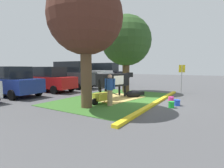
{
  "coord_description": "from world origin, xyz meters",
  "views": [
    {
      "loc": [
        -9.15,
        -3.57,
        1.92
      ],
      "look_at": [
        -0.0,
        2.04,
        0.9
      ],
      "focal_mm": 27.02,
      "sensor_mm": 36.0,
      "label": 1
    }
  ],
  "objects_px": {
    "calf_lying": "(134,94)",
    "suv_black": "(104,73)",
    "shade_tree_right": "(126,41)",
    "person_handler": "(110,89)",
    "bucket_pink": "(171,99)",
    "shade_tree_left": "(85,18)",
    "suv_dark_grey": "(72,75)",
    "bucket_green": "(171,104)",
    "pickup_truck_black": "(88,75)",
    "cow_holstein": "(114,80)",
    "wheelbarrow": "(102,97)",
    "bucket_blue": "(177,103)",
    "sedan_red": "(50,79)",
    "sedan_blue": "(13,82)",
    "parking_sign": "(182,73)"
  },
  "relations": [
    {
      "from": "calf_lying",
      "to": "suv_black",
      "type": "bearing_deg",
      "value": 45.34
    },
    {
      "from": "shade_tree_right",
      "to": "calf_lying",
      "type": "height_order",
      "value": "shade_tree_right"
    },
    {
      "from": "person_handler",
      "to": "bucket_pink",
      "type": "xyz_separation_m",
      "value": [
        2.85,
        -2.38,
        -0.72
      ]
    },
    {
      "from": "shade_tree_left",
      "to": "suv_dark_grey",
      "type": "relative_size",
      "value": 1.3
    },
    {
      "from": "bucket_green",
      "to": "pickup_truck_black",
      "type": "height_order",
      "value": "pickup_truck_black"
    },
    {
      "from": "bucket_green",
      "to": "pickup_truck_black",
      "type": "xyz_separation_m",
      "value": [
        6.26,
        10.37,
        0.95
      ]
    },
    {
      "from": "cow_holstein",
      "to": "pickup_truck_black",
      "type": "xyz_separation_m",
      "value": [
        5.38,
        6.62,
        -0.03
      ]
    },
    {
      "from": "wheelbarrow",
      "to": "bucket_blue",
      "type": "height_order",
      "value": "wheelbarrow"
    },
    {
      "from": "person_handler",
      "to": "bucket_pink",
      "type": "height_order",
      "value": "person_handler"
    },
    {
      "from": "bucket_pink",
      "to": "pickup_truck_black",
      "type": "xyz_separation_m",
      "value": [
        4.62,
        10.0,
        0.98
      ]
    },
    {
      "from": "bucket_blue",
      "to": "suv_dark_grey",
      "type": "distance_m",
      "value": 10.6
    },
    {
      "from": "shade_tree_left",
      "to": "sedan_red",
      "type": "xyz_separation_m",
      "value": [
        2.85,
        6.25,
        -3.25
      ]
    },
    {
      "from": "suv_black",
      "to": "suv_dark_grey",
      "type": "bearing_deg",
      "value": 178.89
    },
    {
      "from": "shade_tree_right",
      "to": "sedan_blue",
      "type": "distance_m",
      "value": 8.59
    },
    {
      "from": "suv_dark_grey",
      "to": "pickup_truck_black",
      "type": "distance_m",
      "value": 2.81
    },
    {
      "from": "parking_sign",
      "to": "sedan_blue",
      "type": "height_order",
      "value": "parking_sign"
    },
    {
      "from": "bucket_green",
      "to": "sedan_blue",
      "type": "bearing_deg",
      "value": 102.26
    },
    {
      "from": "calf_lying",
      "to": "bucket_pink",
      "type": "distance_m",
      "value": 2.33
    },
    {
      "from": "pickup_truck_black",
      "to": "parking_sign",
      "type": "bearing_deg",
      "value": -95.37
    },
    {
      "from": "shade_tree_right",
      "to": "pickup_truck_black",
      "type": "height_order",
      "value": "shade_tree_right"
    },
    {
      "from": "wheelbarrow",
      "to": "shade_tree_right",
      "type": "bearing_deg",
      "value": 10.85
    },
    {
      "from": "calf_lying",
      "to": "person_handler",
      "type": "xyz_separation_m",
      "value": [
        -2.88,
        0.05,
        0.62
      ]
    },
    {
      "from": "sedan_blue",
      "to": "sedan_red",
      "type": "bearing_deg",
      "value": -3.88
    },
    {
      "from": "cow_holstein",
      "to": "suv_dark_grey",
      "type": "bearing_deg",
      "value": 67.52
    },
    {
      "from": "suv_black",
      "to": "parking_sign",
      "type": "bearing_deg",
      "value": -110.03
    },
    {
      "from": "wheelbarrow",
      "to": "suv_black",
      "type": "xyz_separation_m",
      "value": [
        9.81,
        6.55,
        0.88
      ]
    },
    {
      "from": "shade_tree_right",
      "to": "person_handler",
      "type": "relative_size",
      "value": 3.7
    },
    {
      "from": "pickup_truck_black",
      "to": "shade_tree_right",
      "type": "bearing_deg",
      "value": -114.38
    },
    {
      "from": "cow_holstein",
      "to": "wheelbarrow",
      "type": "distance_m",
      "value": 2.09
    },
    {
      "from": "shade_tree_left",
      "to": "parking_sign",
      "type": "relative_size",
      "value": 2.81
    },
    {
      "from": "shade_tree_right",
      "to": "cow_holstein",
      "type": "height_order",
      "value": "shade_tree_right"
    },
    {
      "from": "parking_sign",
      "to": "bucket_pink",
      "type": "height_order",
      "value": "parking_sign"
    },
    {
      "from": "calf_lying",
      "to": "pickup_truck_black",
      "type": "height_order",
      "value": "pickup_truck_black"
    },
    {
      "from": "sedan_blue",
      "to": "shade_tree_left",
      "type": "bearing_deg",
      "value": -89.54
    },
    {
      "from": "shade_tree_left",
      "to": "shade_tree_right",
      "type": "xyz_separation_m",
      "value": [
        5.59,
        0.7,
        -0.25
      ]
    },
    {
      "from": "parking_sign",
      "to": "pickup_truck_black",
      "type": "height_order",
      "value": "pickup_truck_black"
    },
    {
      "from": "shade_tree_left",
      "to": "calf_lying",
      "type": "distance_m",
      "value": 5.56
    },
    {
      "from": "bucket_blue",
      "to": "cow_holstein",
      "type": "bearing_deg",
      "value": 86.51
    },
    {
      "from": "shade_tree_right",
      "to": "bucket_blue",
      "type": "relative_size",
      "value": 17.81
    },
    {
      "from": "cow_holstein",
      "to": "suv_black",
      "type": "relative_size",
      "value": 0.66
    },
    {
      "from": "calf_lying",
      "to": "suv_dark_grey",
      "type": "bearing_deg",
      "value": 76.09
    },
    {
      "from": "bucket_blue",
      "to": "calf_lying",
      "type": "bearing_deg",
      "value": 70.23
    },
    {
      "from": "bucket_pink",
      "to": "shade_tree_right",
      "type": "bearing_deg",
      "value": 64.54
    },
    {
      "from": "wheelbarrow",
      "to": "calf_lying",
      "type": "bearing_deg",
      "value": -13.73
    },
    {
      "from": "calf_lying",
      "to": "wheelbarrow",
      "type": "distance_m",
      "value": 2.78
    },
    {
      "from": "wheelbarrow",
      "to": "sedan_blue",
      "type": "bearing_deg",
      "value": 99.75
    },
    {
      "from": "cow_holstein",
      "to": "shade_tree_right",
      "type": "bearing_deg",
      "value": 10.54
    },
    {
      "from": "shade_tree_right",
      "to": "bucket_pink",
      "type": "height_order",
      "value": "shade_tree_right"
    },
    {
      "from": "wheelbarrow",
      "to": "bucket_blue",
      "type": "distance_m",
      "value": 3.89
    },
    {
      "from": "calf_lying",
      "to": "suv_black",
      "type": "relative_size",
      "value": 0.26
    }
  ]
}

